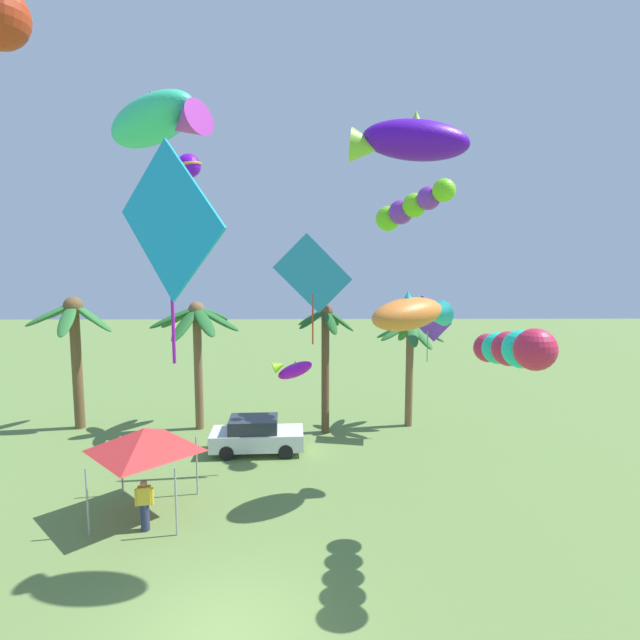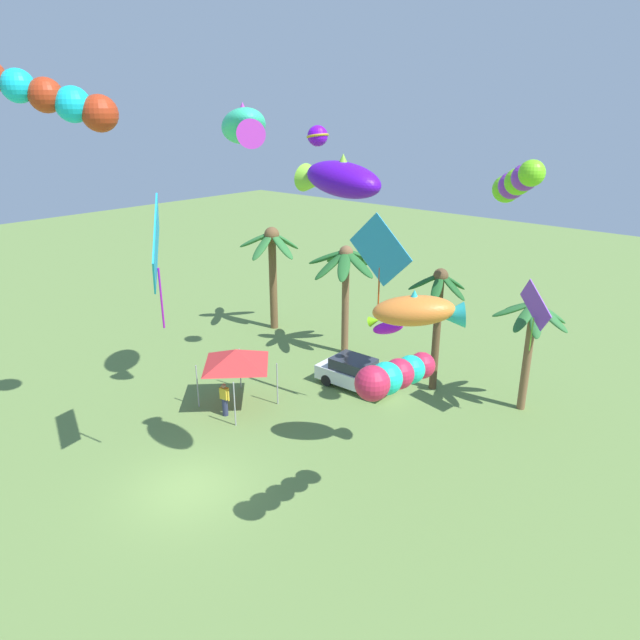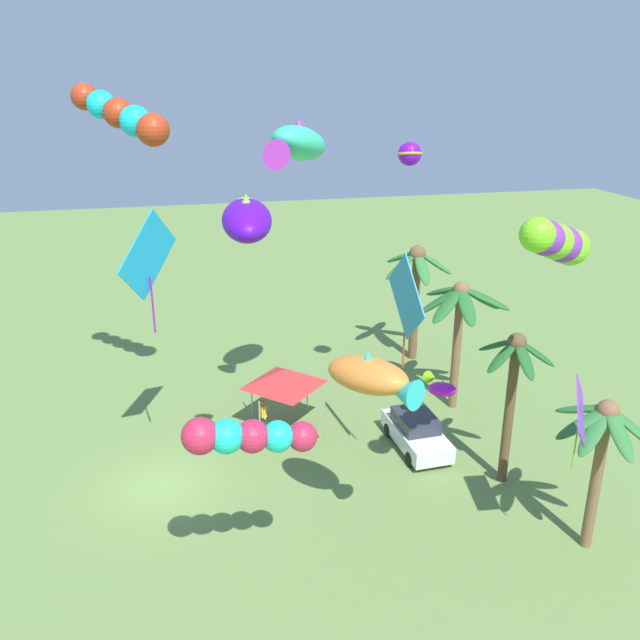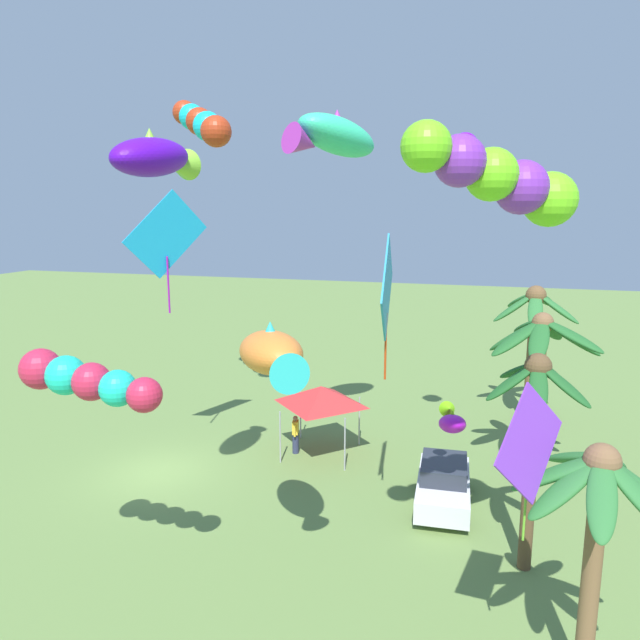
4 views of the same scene
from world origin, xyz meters
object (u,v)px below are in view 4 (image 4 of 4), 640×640
kite_diamond_7 (387,289)px  palm_tree_1 (541,348)px  parked_car_0 (443,484)px  kite_diamond_10 (530,445)px  kite_diamond_4 (166,236)px  kite_tube_1 (499,178)px  kite_fish_5 (332,136)px  palm_tree_0 (596,505)px  kite_tube_9 (85,380)px  palm_tree_3 (534,322)px  kite_fish_3 (155,158)px  kite_fish_2 (452,421)px  spectator_0 (296,434)px  palm_tree_2 (534,416)px  kite_fish_6 (272,354)px  kite_ball_8 (465,147)px  festival_tent (321,395)px  kite_tube_0 (202,123)px

kite_diamond_7 → palm_tree_1: bearing=139.7°
parked_car_0 → kite_diamond_10: 9.24m
palm_tree_1 → kite_diamond_4: (2.73, -13.33, 3.94)m
parked_car_0 → kite_tube_1: size_ratio=1.19×
kite_fish_5 → kite_diamond_7: kite_fish_5 is taller
palm_tree_0 → kite_tube_9: 11.39m
palm_tree_3 → kite_fish_3: (13.93, -10.58, 6.37)m
palm_tree_3 → parked_car_0: 10.42m
kite_tube_9 → kite_fish_2: bearing=126.0°
spectator_0 → kite_diamond_7: 9.57m
palm_tree_2 → kite_diamond_7: kite_diamond_7 is taller
kite_diamond_4 → parked_car_0: bearing=87.7°
kite_fish_6 → palm_tree_2: bearing=113.4°
kite_fish_2 → kite_fish_5: (-3.91, -4.78, 8.84)m
kite_fish_6 → kite_diamond_4: bearing=-133.9°
spectator_0 → kite_diamond_10: size_ratio=0.51×
kite_ball_8 → kite_fish_2: bearing=2.2°
parked_car_0 → kite_tube_9: (7.51, -7.93, 5.13)m
kite_diamond_7 → kite_diamond_10: size_ratio=1.36×
kite_fish_3 → kite_diamond_10: bearing=73.2°
kite_diamond_10 → festival_tent: bearing=-146.3°
palm_tree_2 → kite_fish_3: (1.87, -9.81, 6.68)m
palm_tree_3 → kite_fish_2: bearing=-15.6°
spectator_0 → kite_tube_9: size_ratio=0.44×
kite_fish_3 → palm_tree_0: bearing=77.9°
spectator_0 → palm_tree_3: bearing=124.5°
kite_diamond_4 → kite_ball_8: bearing=101.6°
kite_tube_1 → kite_fish_3: 8.76m
kite_diamond_7 → kite_tube_9: size_ratio=1.16×
kite_diamond_4 → festival_tent: bearing=116.0°
kite_fish_6 → kite_diamond_10: (1.95, 5.86, -0.89)m
festival_tent → kite_ball_8: 10.79m
kite_fish_5 → kite_ball_8: 4.65m
kite_tube_1 → parked_car_0: bearing=-169.9°
palm_tree_0 → palm_tree_1: 10.33m
palm_tree_2 → kite_tube_1: 7.10m
spectator_0 → kite_fish_5: kite_fish_5 is taller
palm_tree_1 → palm_tree_0: bearing=1.5°
festival_tent → kite_tube_0: kite_tube_0 is taller
palm_tree_2 → spectator_0: 10.88m
palm_tree_2 → kite_fish_5: 11.83m
palm_tree_1 → kite_fish_5: (0.80, -7.58, 7.48)m
palm_tree_0 → parked_car_0: 8.60m
palm_tree_2 → parked_car_0: palm_tree_2 is taller
parked_car_0 → festival_tent: festival_tent is taller
kite_ball_8 → palm_tree_3: bearing=154.4°
palm_tree_0 → kite_tube_9: size_ratio=1.50×
festival_tent → palm_tree_0: bearing=39.9°
parked_car_0 → kite_diamond_4: size_ratio=0.88×
palm_tree_3 → kite_diamond_4: size_ratio=1.43×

